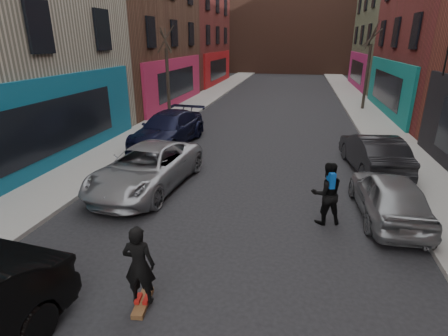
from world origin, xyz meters
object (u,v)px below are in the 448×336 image
at_px(tree_left_far, 167,64).
at_px(skateboarder, 139,265).
at_px(parked_left_end, 168,129).
at_px(parked_right_far, 389,195).
at_px(skateboard, 143,303).
at_px(parked_right_end, 373,153).
at_px(parked_left_far, 147,168).
at_px(pedestrian, 327,193).
at_px(tree_right_far, 369,59).

xyz_separation_m(tree_left_far, skateboarder, (5.21, -15.62, -2.48)).
xyz_separation_m(tree_left_far, parked_left_end, (1.86, -5.18, -2.61)).
relative_size(parked_right_far, skateboarder, 2.47).
distance_m(tree_left_far, skateboarder, 16.65).
height_order(tree_left_far, skateboarder, tree_left_far).
relative_size(parked_right_far, skateboard, 4.96).
bearing_deg(tree_left_far, parked_right_end, -32.71).
bearing_deg(tree_left_far, parked_right_far, -45.90).
xyz_separation_m(parked_left_far, pedestrian, (5.78, -1.29, 0.17)).
height_order(tree_left_far, pedestrian, tree_left_far).
height_order(parked_left_end, skateboarder, skateboarder).
bearing_deg(parked_right_end, skateboard, 49.54).
bearing_deg(tree_right_far, parked_left_end, -133.29).
xyz_separation_m(parked_left_end, skateboard, (3.35, -10.43, -0.72)).
distance_m(skateboard, skateboarder, 0.85).
bearing_deg(skateboard, parked_left_far, 104.71).
distance_m(tree_right_far, skateboard, 23.04).
bearing_deg(skateboarder, parked_left_end, -80.00).
relative_size(parked_right_far, pedestrian, 2.25).
height_order(tree_left_far, skateboard, tree_left_far).
xyz_separation_m(parked_left_end, parked_right_far, (8.67, -5.68, -0.09)).
distance_m(parked_left_end, pedestrian, 9.41).
relative_size(skateboard, pedestrian, 0.45).
xyz_separation_m(parked_left_end, pedestrian, (6.92, -6.38, 0.12)).
bearing_deg(parked_right_far, tree_left_far, -48.58).
xyz_separation_m(parked_right_far, parked_right_end, (0.27, 3.93, 0.05)).
xyz_separation_m(skateboard, skateboarder, (0.00, 0.00, 0.85)).
bearing_deg(parked_left_end, parked_left_far, -72.02).
distance_m(parked_right_far, parked_right_end, 3.94).
bearing_deg(pedestrian, skateboarder, 30.98).
distance_m(skateboarder, pedestrian, 5.40).
xyz_separation_m(tree_left_far, parked_right_end, (10.80, -6.94, -2.66)).
height_order(tree_right_far, skateboarder, tree_right_far).
xyz_separation_m(skateboard, pedestrian, (3.57, 4.05, 0.84)).
bearing_deg(pedestrian, parked_right_far, -176.10).
bearing_deg(parked_left_end, skateboard, -66.80).
relative_size(tree_left_far, parked_left_far, 1.26).
xyz_separation_m(tree_right_far, parked_left_far, (-9.40, -16.28, -2.81)).
bearing_deg(skateboarder, pedestrian, -139.15).
bearing_deg(tree_right_far, parked_right_far, -96.31).
height_order(tree_left_far, parked_left_far, tree_left_far).
relative_size(tree_left_far, skateboard, 8.12).
relative_size(tree_left_far, tree_right_far, 0.96).
xyz_separation_m(parked_left_far, parked_right_end, (7.80, 3.34, 0.01)).
distance_m(tree_right_far, parked_right_end, 13.33).
bearing_deg(skateboarder, parked_right_far, -146.06).
xyz_separation_m(tree_left_far, pedestrian, (8.78, -11.56, -2.49)).
bearing_deg(pedestrian, parked_left_end, -60.34).
height_order(parked_right_far, pedestrian, pedestrian).
relative_size(parked_left_end, skateboarder, 3.31).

